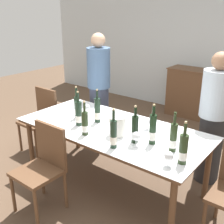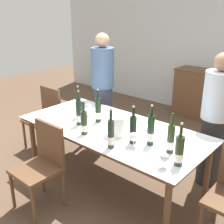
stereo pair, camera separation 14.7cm
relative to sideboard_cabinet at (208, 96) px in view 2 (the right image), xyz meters
The scene contains 22 objects.
ground_plane 2.74m from the sideboard_cabinet, 89.15° to the right, with size 12.00×12.00×0.00m, color brown.
back_wall 0.99m from the sideboard_cabinet, 82.17° to the left, with size 8.00×0.10×2.80m.
sideboard_cabinet is the anchor object (origin of this frame).
dining_table 2.71m from the sideboard_cabinet, 89.15° to the right, with size 2.12×1.00×0.73m.
ice_bucket 2.85m from the sideboard_cabinet, 85.91° to the right, with size 0.18×0.18×0.20m.
wine_bottle_0 2.92m from the sideboard_cabinet, 73.71° to the right, with size 0.07×0.07×0.38m.
wine_bottle_1 3.04m from the sideboard_cabinet, 91.24° to the right, with size 0.07×0.07×0.37m.
wine_bottle_2 2.86m from the sideboard_cabinet, 78.00° to the right, with size 0.07×0.07×0.40m.
wine_bottle_3 2.92m from the sideboard_cabinet, 95.82° to the right, with size 0.08×0.08×0.39m.
wine_bottle_4 3.11m from the sideboard_cabinet, 71.54° to the right, with size 0.08×0.08×0.38m.
wine_bottle_5 2.72m from the sideboard_cabinet, 94.00° to the right, with size 0.07×0.07×0.39m.
wine_bottle_6 2.80m from the sideboard_cabinet, 99.74° to the right, with size 0.06×0.06×0.39m.
wine_bottle_7 2.91m from the sideboard_cabinet, 81.22° to the right, with size 0.07×0.07×0.38m.
wine_bottle_8 3.11m from the sideboard_cabinet, 83.58° to the right, with size 0.07×0.07×0.39m.
wine_glass_0 3.20m from the sideboard_cabinet, 73.42° to the right, with size 0.08×0.08×0.14m.
wine_glass_1 2.68m from the sideboard_cabinet, 98.91° to the right, with size 0.08×0.08×0.15m.
wine_glass_2 2.98m from the sideboard_cabinet, 80.28° to the right, with size 0.09×0.09×0.15m.
wine_glass_3 2.55m from the sideboard_cabinet, 81.48° to the right, with size 0.07×0.07×0.13m.
chair_near_front 3.44m from the sideboard_cabinet, 94.30° to the right, with size 0.42×0.42×0.89m.
chair_left_end 2.93m from the sideboard_cabinet, 116.71° to the right, with size 0.42×0.42×0.89m.
person_host 2.15m from the sideboard_cabinet, 111.55° to the right, with size 0.33×0.33×1.65m.
person_guest_left 2.13m from the sideboard_cabinet, 65.37° to the right, with size 0.33×0.33×1.54m.
Camera 2 is at (1.87, -2.14, 1.97)m, focal length 45.00 mm.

